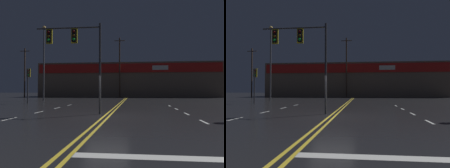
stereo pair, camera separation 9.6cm
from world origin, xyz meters
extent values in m
plane|color=black|center=(0.00, 0.00, 0.00)|extent=(200.00, 200.00, 0.00)
cube|color=gold|center=(-0.15, 0.00, 0.00)|extent=(0.12, 60.00, 0.01)
cube|color=gold|center=(0.15, 0.00, 0.00)|extent=(0.12, 60.00, 0.01)
cube|color=silver|center=(-5.04, -1.80, 0.00)|extent=(0.12, 1.40, 0.01)
cube|color=silver|center=(-5.04, 1.80, 0.00)|extent=(0.12, 1.40, 0.01)
cube|color=silver|center=(-5.04, 5.40, 0.00)|extent=(0.12, 1.40, 0.01)
cube|color=silver|center=(-5.04, 9.00, 0.00)|extent=(0.12, 1.40, 0.01)
cube|color=silver|center=(5.04, -1.80, 0.00)|extent=(0.12, 1.40, 0.01)
cube|color=silver|center=(5.04, 1.80, 0.00)|extent=(0.12, 1.40, 0.01)
cube|color=silver|center=(5.04, 5.40, 0.00)|extent=(0.12, 1.40, 0.01)
cube|color=silver|center=(5.04, 9.00, 0.00)|extent=(0.12, 1.40, 0.01)
cylinder|color=#38383D|center=(-0.58, 1.06, 2.96)|extent=(0.14, 0.14, 5.93)
cylinder|color=#38383D|center=(-2.73, 1.06, 5.68)|extent=(4.30, 0.10, 0.10)
cube|color=black|center=(-2.30, 1.06, 5.14)|extent=(0.28, 0.24, 0.84)
cube|color=gold|center=(-2.30, 1.06, 5.14)|extent=(0.42, 0.08, 0.99)
sphere|color=#500705|center=(-2.30, 0.90, 5.39)|extent=(0.17, 0.17, 0.17)
sphere|color=#543707|center=(-2.30, 0.90, 5.14)|extent=(0.17, 0.17, 0.17)
sphere|color=green|center=(-2.30, 0.90, 4.89)|extent=(0.17, 0.17, 0.17)
cube|color=black|center=(-4.02, 1.06, 5.14)|extent=(0.28, 0.24, 0.84)
cube|color=gold|center=(-4.02, 1.06, 5.14)|extent=(0.42, 0.08, 0.99)
sphere|color=#500705|center=(-4.02, 0.90, 5.39)|extent=(0.17, 0.17, 0.17)
sphere|color=#543707|center=(-4.02, 0.90, 5.14)|extent=(0.17, 0.17, 0.17)
sphere|color=green|center=(-4.02, 0.90, 4.89)|extent=(0.17, 0.17, 0.17)
cylinder|color=#38383D|center=(-10.46, 10.69, 1.99)|extent=(0.13, 0.13, 3.98)
cube|color=black|center=(-10.46, 10.87, 3.51)|extent=(0.28, 0.24, 0.84)
cube|color=gold|center=(-10.46, 10.87, 3.51)|extent=(0.42, 0.08, 0.99)
sphere|color=#500705|center=(-10.46, 10.71, 3.77)|extent=(0.17, 0.17, 0.17)
sphere|color=#543707|center=(-10.46, 10.71, 3.51)|extent=(0.17, 0.17, 0.17)
sphere|color=green|center=(-10.46, 10.71, 3.26)|extent=(0.17, 0.17, 0.17)
cylinder|color=#59595E|center=(-11.64, 17.73, 5.27)|extent=(0.20, 0.20, 10.54)
sphere|color=#F4C666|center=(-11.64, 17.73, 10.71)|extent=(0.56, 0.56, 0.56)
cube|color=#7A6651|center=(0.00, 37.50, 3.70)|extent=(38.78, 10.00, 7.41)
cube|color=red|center=(0.00, 32.40, 6.11)|extent=(38.01, 0.20, 1.85)
cube|color=white|center=(6.79, 32.35, 6.11)|extent=(3.20, 0.16, 0.90)
cylinder|color=#4C3828|center=(-21.95, 31.61, 5.26)|extent=(0.26, 0.26, 10.52)
cube|color=#4C3828|center=(-21.95, 31.61, 9.92)|extent=(2.20, 0.12, 0.12)
cylinder|color=#4C3828|center=(-1.48, 31.61, 6.14)|extent=(0.26, 0.26, 12.28)
cube|color=#4C3828|center=(-1.48, 31.61, 11.68)|extent=(2.20, 0.12, 0.12)
camera|label=1|loc=(1.70, -12.91, 1.57)|focal=35.00mm
camera|label=2|loc=(1.80, -12.90, 1.57)|focal=35.00mm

